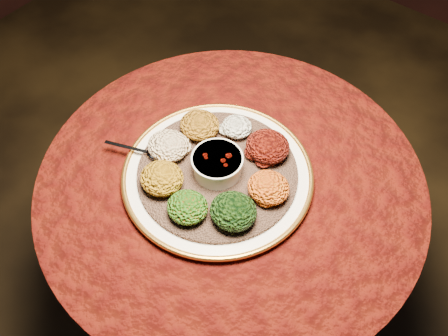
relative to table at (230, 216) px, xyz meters
The scene contains 13 objects.
table is the anchor object (origin of this frame).
platter 0.19m from the table, 145.20° to the right, with size 0.60×0.60×0.02m.
injera 0.21m from the table, 145.20° to the right, with size 0.39×0.39×0.01m, color brown.
stew_bowl 0.24m from the table, 145.20° to the right, with size 0.12×0.12×0.05m.
spoon 0.30m from the table, 156.89° to the right, with size 0.15×0.07×0.01m.
portion_ayib 0.26m from the table, 121.22° to the left, with size 0.08×0.08×0.04m, color white.
portion_kitfo 0.26m from the table, 70.71° to the left, with size 0.11×0.10×0.05m, color black.
portion_tikil 0.25m from the table, ahead, with size 0.10×0.09×0.05m, color #A8770E.
portion_gomen 0.27m from the table, 50.32° to the right, with size 0.11×0.10×0.05m, color black.
portion_mixveg 0.28m from the table, 92.40° to the right, with size 0.10×0.09×0.05m, color #9C210A.
portion_kik 0.29m from the table, 128.99° to the right, with size 0.10×0.10×0.05m, color #A9720E.
portion_timatim 0.29m from the table, 163.31° to the right, with size 0.10×0.10×0.05m, color maroon.
portion_shiro 0.28m from the table, 159.57° to the left, with size 0.10×0.10×0.05m, color #A25F13.
Camera 1 is at (0.43, -0.57, 1.73)m, focal length 40.00 mm.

